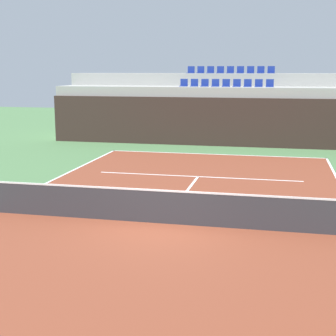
{
  "coord_description": "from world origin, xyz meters",
  "views": [
    {
      "loc": [
        3.09,
        -13.09,
        4.24
      ],
      "look_at": [
        -0.27,
        2.0,
        1.2
      ],
      "focal_mm": 53.39,
      "sensor_mm": 36.0,
      "label": 1
    }
  ],
  "objects": [
    {
      "name": "centre_service_line",
      "position": [
        0.0,
        3.2,
        0.01
      ],
      "size": [
        0.1,
        6.4,
        0.0
      ],
      "primitive_type": "cube",
      "color": "white",
      "rests_on": "court_surface"
    },
    {
      "name": "ground_plane",
      "position": [
        0.0,
        0.0,
        0.0
      ],
      "size": [
        80.0,
        80.0,
        0.0
      ],
      "primitive_type": "plane",
      "color": "#477042"
    },
    {
      "name": "tennis_net",
      "position": [
        0.0,
        0.0,
        0.51
      ],
      "size": [
        11.08,
        0.08,
        1.07
      ],
      "color": "black",
      "rests_on": "court_surface"
    },
    {
      "name": "back_wall",
      "position": [
        0.0,
        14.94,
        1.36
      ],
      "size": [
        20.2,
        0.3,
        2.72
      ],
      "primitive_type": "cube",
      "color": "#33231E",
      "rests_on": "ground_plane"
    },
    {
      "name": "seating_row_lower",
      "position": [
        -0.0,
        16.39,
        3.41
      ],
      "size": [
        5.45,
        0.44,
        0.44
      ],
      "color": "navy",
      "rests_on": "stands_tier_lower"
    },
    {
      "name": "seating_row_upper",
      "position": [
        -0.0,
        18.79,
        4.16
      ],
      "size": [
        5.45,
        0.44,
        0.44
      ],
      "color": "navy",
      "rests_on": "stands_tier_upper"
    },
    {
      "name": "stands_tier_upper",
      "position": [
        0.0,
        18.69,
        2.02
      ],
      "size": [
        20.2,
        2.4,
        4.04
      ],
      "primitive_type": "cube",
      "color": "#9E9E99",
      "rests_on": "ground_plane"
    },
    {
      "name": "service_line_far",
      "position": [
        0.0,
        6.4,
        0.01
      ],
      "size": [
        8.26,
        0.1,
        0.0
      ],
      "primitive_type": "cube",
      "color": "white",
      "rests_on": "court_surface"
    },
    {
      "name": "stands_tier_lower",
      "position": [
        0.0,
        16.29,
        1.64
      ],
      "size": [
        20.2,
        2.4,
        3.28
      ],
      "primitive_type": "cube",
      "color": "#9E9E99",
      "rests_on": "ground_plane"
    },
    {
      "name": "court_surface",
      "position": [
        0.0,
        0.0,
        0.01
      ],
      "size": [
        11.0,
        24.0,
        0.01
      ],
      "primitive_type": "cube",
      "color": "brown",
      "rests_on": "ground_plane"
    },
    {
      "name": "baseline_far",
      "position": [
        0.0,
        11.95,
        0.01
      ],
      "size": [
        11.0,
        0.1,
        0.0
      ],
      "primitive_type": "cube",
      "color": "white",
      "rests_on": "court_surface"
    }
  ]
}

